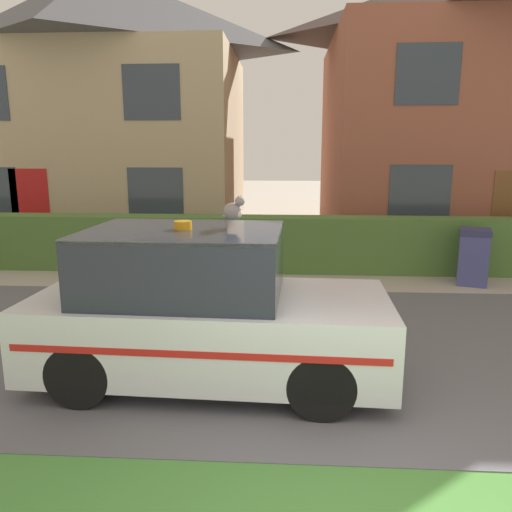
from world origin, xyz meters
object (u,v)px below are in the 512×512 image
Objects in this scene: house_right at (474,102)px; wheelie_bin at (473,256)px; police_car at (203,310)px; house_left at (105,104)px; cat at (234,210)px.

wheelie_bin is (-1.66, -5.46, -3.34)m from house_right.
police_car is 11.28m from house_left.
house_left is 7.55× the size of wheelie_bin.
house_right is at bearing 60.04° from police_car.
police_car is at bearing -118.00° from wheelie_bin.
house_right is (10.71, -0.01, -0.01)m from house_left.
cat is at bearing -63.52° from house_left.
house_left is (-4.51, 9.88, 3.07)m from police_car.
wheelie_bin is at bearing -31.17° from house_left.
cat is 11.06m from house_left.
house_left is 11.09m from wheelie_bin.
house_left is at bearing 179.95° from house_right.
wheelie_bin is (9.04, -5.47, -3.35)m from house_left.
cat is 0.03× the size of house_right.
house_right is at bearing 90.87° from wheelie_bin.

